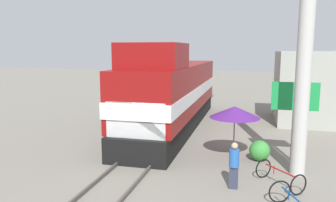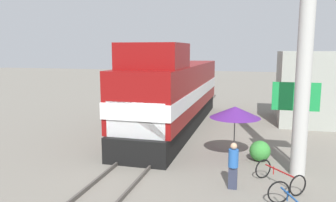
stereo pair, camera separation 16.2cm
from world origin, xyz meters
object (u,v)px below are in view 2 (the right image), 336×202
locomotive (174,94)px  utility_pole (307,17)px  billboard_sign (295,103)px  person_bystander (233,164)px  bicycle (279,176)px  vendor_umbrella (235,112)px

locomotive → utility_pole: utility_pole is taller
billboard_sign → person_bystander: size_ratio=2.09×
billboard_sign → bicycle: (-0.72, -2.93, -2.18)m
utility_pole → vendor_umbrella: 4.74m
person_bystander → bicycle: bearing=21.1°
bicycle → vendor_umbrella: bearing=-97.0°
vendor_umbrella → utility_pole: bearing=-28.3°
utility_pole → person_bystander: utility_pole is taller
vendor_umbrella → person_bystander: vendor_umbrella is taller
locomotive → vendor_umbrella: locomotive is taller
locomotive → bicycle: size_ratio=8.16×
vendor_umbrella → person_bystander: (0.18, -3.31, -1.18)m
utility_pole → billboard_sign: bearing=91.4°
locomotive → person_bystander: (4.05, -7.86, -1.24)m
utility_pole → bicycle: utility_pole is taller
utility_pole → bicycle: bearing=-118.8°
locomotive → vendor_umbrella: bearing=-49.6°
person_bystander → utility_pole: bearing=40.5°
bicycle → utility_pole: bearing=-158.4°
locomotive → utility_pole: (6.36, -5.89, 3.76)m
locomotive → person_bystander: 8.93m
vendor_umbrella → bicycle: vendor_umbrella is taller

